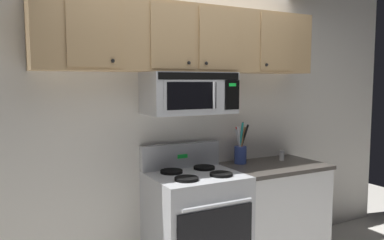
# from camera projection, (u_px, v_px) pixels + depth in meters

# --- Properties ---
(back_wall) EXTENTS (5.20, 0.10, 2.70)m
(back_wall) POSITION_uv_depth(u_px,v_px,m) (177.00, 117.00, 3.52)
(back_wall) COLOR silver
(back_wall) RESTS_ON ground_plane
(stove_range) EXTENTS (0.76, 0.69, 1.12)m
(stove_range) POSITION_uv_depth(u_px,v_px,m) (196.00, 224.00, 3.29)
(stove_range) COLOR #B7BABF
(stove_range) RESTS_ON ground_plane
(over_range_microwave) EXTENTS (0.76, 0.43, 0.35)m
(over_range_microwave) POSITION_uv_depth(u_px,v_px,m) (189.00, 93.00, 3.28)
(over_range_microwave) COLOR #B7BABF
(upper_cabinets) EXTENTS (2.50, 0.36, 0.55)m
(upper_cabinets) POSITION_uv_depth(u_px,v_px,m) (187.00, 39.00, 3.26)
(upper_cabinets) COLOR tan
(counter_segment) EXTENTS (0.93, 0.65, 0.90)m
(counter_segment) POSITION_uv_depth(u_px,v_px,m) (273.00, 210.00, 3.69)
(counter_segment) COLOR silver
(counter_segment) RESTS_ON ground_plane
(utensil_crock_blue) EXTENTS (0.12, 0.11, 0.40)m
(utensil_crock_blue) POSITION_uv_depth(u_px,v_px,m) (240.00, 151.00, 3.66)
(utensil_crock_blue) COLOR #384C9E
(utensil_crock_blue) RESTS_ON counter_segment
(salt_shaker) EXTENTS (0.05, 0.05, 0.10)m
(salt_shaker) POSITION_uv_depth(u_px,v_px,m) (282.00, 156.00, 3.81)
(salt_shaker) COLOR white
(salt_shaker) RESTS_ON counter_segment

